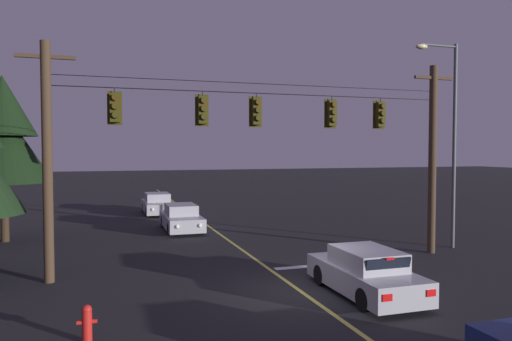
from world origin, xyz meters
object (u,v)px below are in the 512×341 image
at_px(traffic_light_left_inner, 203,110).
at_px(traffic_light_rightmost, 381,115).
at_px(traffic_light_centre, 257,111).
at_px(traffic_light_right_inner, 332,113).
at_px(car_waiting_near_lane, 365,273).
at_px(car_oncoming_trailing, 158,204).
at_px(tree_verge_near, 3,134).
at_px(traffic_light_leftmost, 115,108).
at_px(fire_hydrant, 87,322).
at_px(street_lamp_corner, 449,128).
at_px(car_oncoming_lead, 181,218).

bearing_deg(traffic_light_left_inner, traffic_light_rightmost, 0.00).
height_order(traffic_light_centre, traffic_light_rightmost, same).
distance_m(traffic_light_right_inner, car_waiting_near_lane, 6.70).
bearing_deg(car_oncoming_trailing, tree_verge_near, -135.30).
relative_size(traffic_light_centre, tree_verge_near, 0.16).
bearing_deg(car_waiting_near_lane, traffic_light_leftmost, 148.08).
distance_m(traffic_light_leftmost, traffic_light_right_inner, 7.97).
distance_m(traffic_light_leftmost, fire_hydrant, 7.62).
height_order(traffic_light_left_inner, traffic_light_centre, same).
relative_size(traffic_light_centre, fire_hydrant, 1.45).
relative_size(street_lamp_corner, fire_hydrant, 10.52).
height_order(traffic_light_leftmost, traffic_light_right_inner, same).
xyz_separation_m(traffic_light_right_inner, street_lamp_corner, (5.92, 0.63, -0.43)).
bearing_deg(tree_verge_near, traffic_light_leftmost, -59.71).
height_order(traffic_light_right_inner, car_oncoming_trailing, traffic_light_right_inner).
height_order(traffic_light_leftmost, fire_hydrant, traffic_light_leftmost).
bearing_deg(traffic_light_rightmost, traffic_light_leftmost, 180.00).
xyz_separation_m(traffic_light_centre, fire_hydrant, (-5.74, -5.48, -5.24)).
xyz_separation_m(traffic_light_left_inner, car_oncoming_trailing, (0.16, 15.94, -5.03)).
xyz_separation_m(traffic_light_left_inner, traffic_light_rightmost, (7.14, 0.00, 0.00)).
height_order(traffic_light_left_inner, traffic_light_right_inner, same).
bearing_deg(traffic_light_right_inner, street_lamp_corner, 6.02).
bearing_deg(street_lamp_corner, car_oncoming_trailing, 125.14).
distance_m(traffic_light_left_inner, car_waiting_near_lane, 7.71).
distance_m(traffic_light_left_inner, car_oncoming_lead, 10.10).
height_order(traffic_light_rightmost, tree_verge_near, tree_verge_near).
bearing_deg(tree_verge_near, street_lamp_corner, -21.96).
height_order(traffic_light_right_inner, car_waiting_near_lane, traffic_light_right_inner).
bearing_deg(street_lamp_corner, car_waiting_near_lane, -144.74).
bearing_deg(fire_hydrant, car_oncoming_lead, 72.94).
bearing_deg(traffic_light_leftmost, traffic_light_rightmost, 0.00).
distance_m(car_waiting_near_lane, fire_hydrant, 7.80).
bearing_deg(tree_verge_near, car_oncoming_trailing, 44.70).
height_order(traffic_light_left_inner, traffic_light_rightmost, same).
distance_m(traffic_light_rightmost, car_oncoming_trailing, 18.11).
relative_size(traffic_light_left_inner, tree_verge_near, 0.16).
relative_size(car_waiting_near_lane, car_oncoming_lead, 0.98).
relative_size(traffic_light_leftmost, tree_verge_near, 0.16).
distance_m(traffic_light_left_inner, fire_hydrant, 8.46).
height_order(car_oncoming_lead, car_oncoming_trailing, same).
xyz_separation_m(traffic_light_rightmost, street_lamp_corner, (3.79, 0.63, -0.43)).
relative_size(traffic_light_rightmost, tree_verge_near, 0.16).
distance_m(traffic_light_right_inner, car_oncoming_lead, 11.00).
bearing_deg(traffic_light_left_inner, traffic_light_centre, 0.00).
xyz_separation_m(traffic_light_left_inner, car_oncoming_lead, (0.61, 8.74, -5.03)).
distance_m(traffic_light_right_inner, tree_verge_near, 15.12).
distance_m(traffic_light_leftmost, car_oncoming_trailing, 17.00).
bearing_deg(traffic_light_centre, car_waiting_near_lane, -65.41).
bearing_deg(traffic_light_rightmost, traffic_light_right_inner, 180.00).
bearing_deg(traffic_light_centre, traffic_light_right_inner, 0.00).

